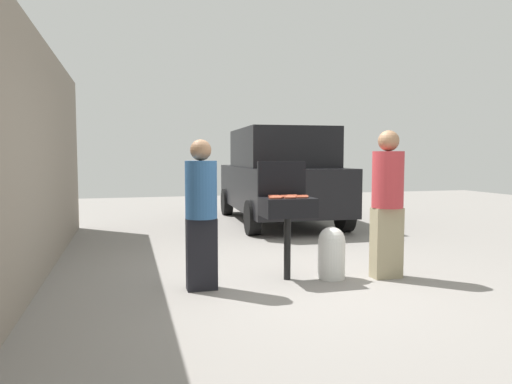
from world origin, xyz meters
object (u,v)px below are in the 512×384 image
(hot_dog_11, at_px, (286,196))
(propane_tank, at_px, (332,252))
(hot_dog_1, at_px, (290,198))
(hot_dog_9, at_px, (277,198))
(hot_dog_4, at_px, (303,197))
(hot_dog_10, at_px, (302,196))
(hot_dog_0, at_px, (292,195))
(hot_dog_7, at_px, (287,197))
(bbq_grill, at_px, (287,210))
(hot_dog_15, at_px, (302,197))
(person_right, at_px, (387,198))
(hot_dog_6, at_px, (277,196))
(hot_dog_3, at_px, (274,197))
(hot_dog_12, at_px, (274,196))
(hot_dog_13, at_px, (291,197))
(hot_dog_2, at_px, (278,197))
(hot_dog_5, at_px, (276,197))
(hot_dog_8, at_px, (292,196))
(person_left, at_px, (201,209))
(hot_dog_14, at_px, (275,198))
(parked_minivan, at_px, (279,176))

(hot_dog_11, distance_m, propane_tank, 0.85)
(hot_dog_1, relative_size, hot_dog_9, 1.00)
(hot_dog_4, bearing_deg, hot_dog_10, 73.83)
(hot_dog_0, xyz_separation_m, hot_dog_7, (-0.11, -0.16, 0.00))
(bbq_grill, height_order, hot_dog_15, hot_dog_15)
(hot_dog_11, relative_size, person_right, 0.07)
(bbq_grill, distance_m, hot_dog_6, 0.20)
(hot_dog_3, relative_size, hot_dog_12, 1.00)
(hot_dog_13, bearing_deg, hot_dog_2, 144.62)
(hot_dog_2, distance_m, hot_dog_6, 0.03)
(hot_dog_15, relative_size, propane_tank, 0.21)
(hot_dog_1, bearing_deg, hot_dog_5, 141.28)
(hot_dog_8, height_order, hot_dog_15, same)
(hot_dog_9, height_order, person_right, person_right)
(person_left, bearing_deg, hot_dog_10, -3.90)
(hot_dog_15, distance_m, person_right, 1.03)
(hot_dog_5, bearing_deg, hot_dog_8, 11.13)
(hot_dog_11, height_order, person_left, person_left)
(hot_dog_2, distance_m, hot_dog_13, 0.16)
(hot_dog_4, height_order, hot_dog_9, same)
(hot_dog_4, xyz_separation_m, hot_dog_11, (-0.14, 0.18, 0.00))
(hot_dog_0, distance_m, hot_dog_14, 0.40)
(hot_dog_7, bearing_deg, hot_dog_8, 30.44)
(parked_minivan, bearing_deg, hot_dog_0, 76.81)
(hot_dog_14, bearing_deg, bbq_grill, 35.17)
(hot_dog_2, xyz_separation_m, hot_dog_12, (-0.02, 0.09, 0.00))
(hot_dog_5, bearing_deg, hot_dog_3, -127.17)
(hot_dog_0, xyz_separation_m, hot_dog_12, (-0.23, -0.02, 0.00))
(hot_dog_5, relative_size, hot_dog_12, 1.00)
(hot_dog_0, relative_size, hot_dog_8, 1.00)
(hot_dog_4, relative_size, hot_dog_12, 1.00)
(hot_dog_10, xyz_separation_m, hot_dog_15, (-0.05, -0.13, 0.00))
(hot_dog_8, bearing_deg, hot_dog_2, 177.26)
(hot_dog_4, xyz_separation_m, propane_tank, (0.36, -0.01, -0.66))
(hot_dog_11, bearing_deg, hot_dog_2, -149.49)
(hot_dog_1, height_order, hot_dog_12, same)
(person_right, bearing_deg, hot_dog_14, -20.91)
(hot_dog_3, height_order, hot_dog_14, same)
(person_right, bearing_deg, hot_dog_15, -23.71)
(hot_dog_8, bearing_deg, hot_dog_3, -162.58)
(parked_minivan, bearing_deg, hot_dog_3, 74.29)
(hot_dog_2, xyz_separation_m, hot_dog_13, (0.13, -0.09, 0.00))
(hot_dog_0, xyz_separation_m, hot_dog_5, (-0.25, -0.16, 0.00))
(hot_dog_4, height_order, hot_dog_15, same)
(hot_dog_4, bearing_deg, hot_dog_9, -175.77)
(hot_dog_2, relative_size, hot_dog_8, 1.00)
(hot_dog_5, xyz_separation_m, person_left, (-0.88, -0.14, -0.10))
(hot_dog_2, height_order, hot_dog_11, same)
(hot_dog_1, height_order, person_right, person_right)
(hot_dog_9, relative_size, hot_dog_15, 1.00)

